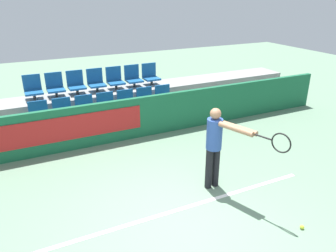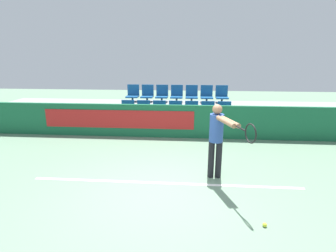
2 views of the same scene
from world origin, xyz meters
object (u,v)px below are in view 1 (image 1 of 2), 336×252
(stadium_chair_1, at_px, (63,113))
(stadium_chair_8, at_px, (55,86))
(stadium_chair_4, at_px, (127,103))
(stadium_chair_9, at_px, (76,84))
(stadium_chair_3, at_px, (107,106))
(stadium_chair_6, at_px, (164,98))
(stadium_chair_5, at_px, (146,100))
(tennis_ball, at_px, (302,227))
(stadium_chair_10, at_px, (96,81))
(stadium_chair_2, at_px, (85,109))
(stadium_chair_0, at_px, (40,116))
(stadium_chair_7, at_px, (33,88))
(tennis_player, at_px, (218,142))
(stadium_chair_11, at_px, (115,79))
(stadium_chair_12, at_px, (133,77))
(stadium_chair_13, at_px, (150,75))

(stadium_chair_1, distance_m, stadium_chair_8, 1.04)
(stadium_chair_4, relative_size, stadium_chair_9, 1.00)
(stadium_chair_3, xyz_separation_m, stadium_chair_6, (1.64, 0.00, 0.00))
(stadium_chair_4, xyz_separation_m, stadium_chair_5, (0.55, 0.00, 0.00))
(stadium_chair_3, distance_m, tennis_ball, 5.38)
(stadium_chair_10, bearing_deg, stadium_chair_4, -60.08)
(stadium_chair_2, distance_m, stadium_chair_6, 2.18)
(stadium_chair_0, bearing_deg, stadium_chair_8, 60.08)
(stadium_chair_4, height_order, stadium_chair_8, stadium_chair_8)
(stadium_chair_0, relative_size, stadium_chair_6, 1.00)
(stadium_chair_7, relative_size, tennis_player, 0.39)
(stadium_chair_1, xyz_separation_m, stadium_chair_8, (0.00, 0.95, 0.43))
(stadium_chair_4, relative_size, tennis_player, 0.39)
(stadium_chair_4, xyz_separation_m, stadium_chair_11, (0.00, 0.95, 0.43))
(stadium_chair_12, bearing_deg, stadium_chair_7, 180.00)
(stadium_chair_2, relative_size, stadium_chair_4, 1.00)
(stadium_chair_5, xyz_separation_m, stadium_chair_8, (-2.18, 0.95, 0.43))
(stadium_chair_3, xyz_separation_m, stadium_chair_5, (1.09, 0.00, 0.00))
(stadium_chair_2, relative_size, stadium_chair_13, 1.00)
(stadium_chair_3, distance_m, stadium_chair_12, 1.51)
(stadium_chair_10, bearing_deg, stadium_chair_2, -119.92)
(stadium_chair_11, relative_size, tennis_player, 0.39)
(stadium_chair_6, bearing_deg, stadium_chair_11, 139.02)
(stadium_chair_0, bearing_deg, stadium_chair_13, 16.15)
(stadium_chair_3, height_order, tennis_player, tennis_player)
(stadium_chair_0, xyz_separation_m, stadium_chair_13, (3.27, 0.95, 0.43))
(stadium_chair_0, relative_size, stadium_chair_13, 1.00)
(stadium_chair_5, bearing_deg, stadium_chair_6, 0.00)
(stadium_chair_0, height_order, stadium_chair_4, same)
(stadium_chair_5, relative_size, stadium_chair_13, 1.00)
(stadium_chair_10, relative_size, stadium_chair_12, 1.00)
(stadium_chair_8, relative_size, tennis_player, 0.39)
(stadium_chair_6, bearing_deg, stadium_chair_3, 180.00)
(stadium_chair_3, bearing_deg, stadium_chair_5, 0.00)
(stadium_chair_6, relative_size, tennis_player, 0.39)
(stadium_chair_6, distance_m, stadium_chair_7, 3.44)
(stadium_chair_6, bearing_deg, tennis_player, -99.44)
(stadium_chair_4, distance_m, stadium_chair_9, 1.51)
(stadium_chair_4, distance_m, stadium_chair_6, 1.09)
(stadium_chair_4, height_order, tennis_player, tennis_player)
(stadium_chair_1, bearing_deg, stadium_chair_7, 119.92)
(stadium_chair_0, relative_size, tennis_ball, 9.23)
(stadium_chair_7, relative_size, stadium_chair_13, 1.00)
(stadium_chair_4, bearing_deg, stadium_chair_3, 180.00)
(stadium_chair_1, bearing_deg, stadium_chair_4, 0.00)
(stadium_chair_4, xyz_separation_m, stadium_chair_6, (1.09, 0.00, 0.00))
(stadium_chair_2, xyz_separation_m, stadium_chair_13, (2.18, 0.95, 0.43))
(stadium_chair_8, bearing_deg, stadium_chair_10, 0.00)
(stadium_chair_0, xyz_separation_m, stadium_chair_3, (1.64, 0.00, 0.00))
(stadium_chair_5, bearing_deg, stadium_chair_9, 149.92)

